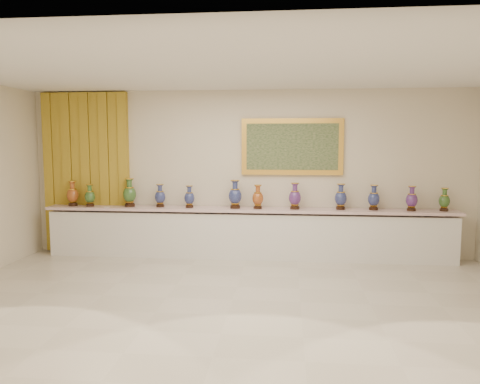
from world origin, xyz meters
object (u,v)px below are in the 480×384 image
Objects in this scene: vase_0 at (73,195)px; vase_2 at (130,194)px; counter at (247,234)px; vase_1 at (90,197)px.

vase_2 reaches higher than vase_0.
vase_2 is (-2.15, -0.01, 0.70)m from counter.
counter is 15.84× the size of vase_0.
counter is 17.98× the size of vase_1.
vase_1 is at bearing -5.51° from vase_0.
vase_0 is at bearing -179.26° from vase_2.
vase_2 is (1.08, 0.01, 0.03)m from vase_0.
vase_2 reaches higher than counter.
vase_0 is at bearing 174.49° from vase_1.
vase_0 reaches higher than vase_1.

